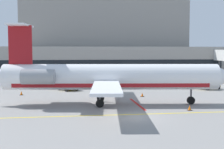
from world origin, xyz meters
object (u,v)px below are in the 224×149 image
Objects in this scene: baggage_tug at (67,84)px; fuel_tank at (179,76)px; regional_jet at (107,77)px; pushback_tractor at (208,84)px.

fuel_tank reaches higher than baggage_tug.
regional_jet is 8.51× the size of baggage_tug.
regional_jet reaches higher than fuel_tank.
pushback_tractor is at bearing 33.47° from regional_jet.
baggage_tug is 22.38m from pushback_tractor.
baggage_tug is at bearing -163.94° from fuel_tank.
regional_jet is 3.99× the size of fuel_tank.
baggage_tug is 0.93× the size of pushback_tractor.
fuel_tank is at bearing 16.06° from baggage_tug.
pushback_tractor is at bearing -5.17° from baggage_tug.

